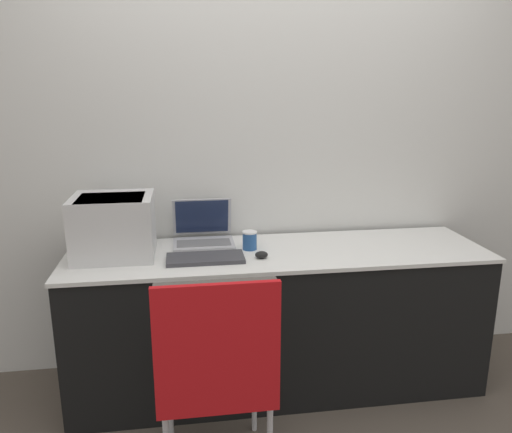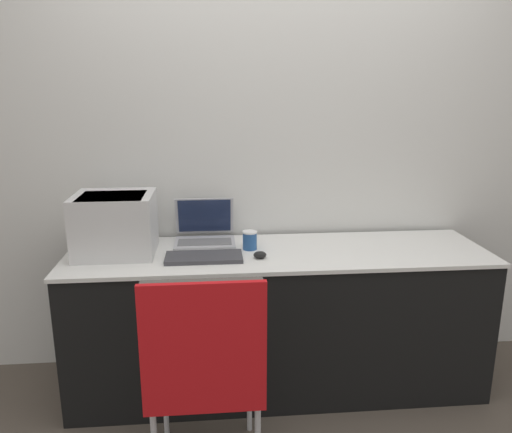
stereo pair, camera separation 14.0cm
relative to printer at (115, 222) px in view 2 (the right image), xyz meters
name	(u,v)px [view 2 (the right image)]	position (x,y,z in m)	size (l,w,h in m)	color
ground_plane	(284,416)	(0.83, -0.33, -0.94)	(14.00, 14.00, 0.00)	brown
wall_back	(271,142)	(0.83, 0.31, 0.36)	(8.00, 0.05, 2.60)	silver
table	(278,319)	(0.83, -0.04, -0.55)	(2.17, 0.60, 0.77)	black
printer	(115,222)	(0.00, 0.00, 0.00)	(0.39, 0.34, 0.31)	silver
laptop_left	(205,233)	(0.45, 0.15, -0.11)	(0.32, 0.29, 0.23)	#B7B7BC
external_keyboard	(204,257)	(0.44, -0.13, -0.16)	(0.38, 0.17, 0.02)	#3D3D42
coffee_cup	(250,240)	(0.68, 0.00, -0.12)	(0.08, 0.08, 0.10)	#285699
mouse	(260,255)	(0.72, -0.14, -0.15)	(0.06, 0.05, 0.04)	black
chair	(205,359)	(0.45, -0.76, -0.35)	(0.45, 0.48, 0.95)	#4C4742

